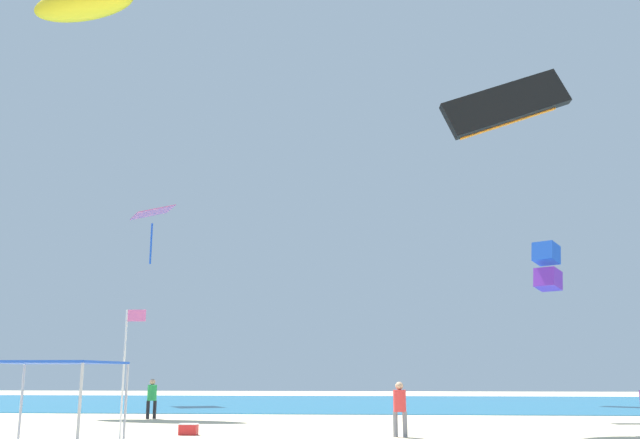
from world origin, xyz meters
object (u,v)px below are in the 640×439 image
canopy_tent (51,365)px  person_central (152,395)px  person_leftmost (400,404)px  kite_diamond_pink (153,215)px  kite_box_blue (547,266)px  kite_inflatable_yellow (83,4)px  banner_flag (126,361)px  cooler_box (188,429)px  kite_parafoil_black (506,105)px

canopy_tent → person_central: bearing=96.0°
person_leftmost → kite_diamond_pink: (-14.99, 21.09, 10.96)m
canopy_tent → kite_diamond_pink: 28.36m
person_leftmost → kite_diamond_pink: size_ratio=0.43×
canopy_tent → person_leftmost: bearing=28.4°
kite_box_blue → kite_inflatable_yellow: size_ratio=0.43×
person_central → kite_box_blue: 25.67m
banner_flag → kite_inflatable_yellow: (-9.31, 15.29, 20.71)m
person_central → kite_inflatable_yellow: size_ratio=0.24×
cooler_box → banner_flag: bearing=-129.1°
person_leftmost → kite_inflatable_yellow: 31.21m
person_central → canopy_tent: bearing=-119.8°
person_leftmost → kite_inflatable_yellow: (-17.38, 13.69, 22.01)m
person_leftmost → kite_parafoil_black: bearing=70.5°
person_leftmost → banner_flag: 8.33m
kite_box_blue → kite_parafoil_black: 12.84m
cooler_box → kite_inflatable_yellow: (-10.78, 13.48, 22.79)m
kite_box_blue → kite_parafoil_black: (-3.99, -10.18, 6.74)m
kite_box_blue → canopy_tent: bearing=-89.4°
person_leftmost → kite_box_blue: 24.95m
person_leftmost → kite_parafoil_black: (6.07, 11.42, 14.12)m
banner_flag → cooler_box: 3.13m
canopy_tent → kite_inflatable_yellow: 29.16m
kite_parafoil_black → banner_flag: bearing=31.0°
kite_box_blue → kite_inflatable_yellow: (-27.45, -7.92, 14.62)m
person_central → kite_box_blue: (20.24, 13.97, 7.38)m
canopy_tent → cooler_box: bearing=65.6°
kite_inflatable_yellow → kite_diamond_pink: 13.51m
kite_box_blue → kite_diamond_pink: kite_diamond_pink is taller
kite_inflatable_yellow → kite_parafoil_black: (23.45, -2.26, -7.89)m
person_central → kite_inflatable_yellow: 23.93m
kite_box_blue → kite_parafoil_black: bearing=-75.1°
canopy_tent → cooler_box: 5.82m
kite_inflatable_yellow → kite_parafoil_black: kite_inflatable_yellow is taller
kite_diamond_pink → kite_parafoil_black: kite_parafoil_black is taller
person_central → kite_inflatable_yellow: kite_inflatable_yellow is taller
kite_box_blue → kite_diamond_pink: bearing=-142.5°
person_leftmost → kite_box_blue: (10.06, 21.60, 7.39)m
canopy_tent → kite_box_blue: bearing=54.3°
banner_flag → kite_box_blue: kite_box_blue is taller
person_central → kite_inflatable_yellow: (-7.21, 6.05, 22.00)m
cooler_box → kite_box_blue: size_ratio=0.19×
kite_box_blue → kite_inflatable_yellow: 32.09m
person_leftmost → kite_box_blue: bearing=73.5°
kite_box_blue → kite_diamond_pink: size_ratio=0.79×
person_central → banner_flag: 9.56m
canopy_tent → cooler_box: canopy_tent is taller
person_central → kite_diamond_pink: 18.00m
canopy_tent → kite_parafoil_black: (14.94, 16.22, 12.99)m
banner_flag → kite_diamond_pink: size_ratio=0.99×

